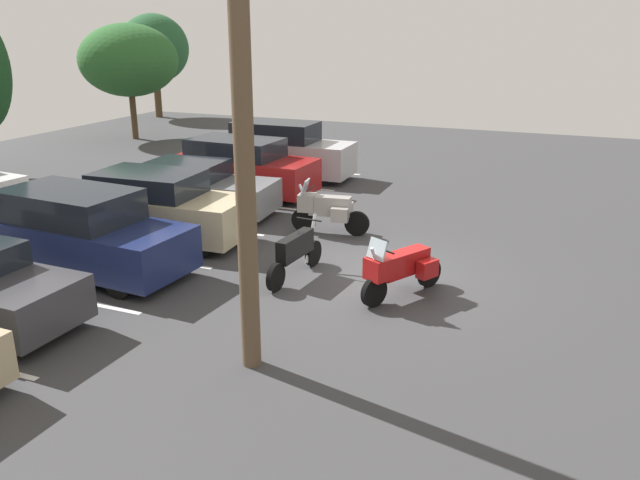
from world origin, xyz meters
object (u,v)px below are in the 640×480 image
car_champagne (160,207)px  car_red (242,167)px  utility_pole (243,134)px  motorcycle_second (327,209)px  car_silver (284,151)px  motorcycle_touring (400,268)px  motorcycle_third (296,252)px  car_navy (83,232)px  car_grey (197,189)px

car_champagne → car_red: car_red is taller
car_red → utility_pole: utility_pole is taller
motorcycle_second → car_silver: (5.62, 3.91, 0.30)m
motorcycle_touring → car_red: bearing=48.5°
utility_pole → motorcycle_third: bearing=13.5°
car_navy → utility_pole: bearing=-113.1°
car_navy → car_grey: 4.96m
motorcycle_third → car_champagne: bearing=76.2°
motorcycle_second → motorcycle_third: 3.23m
motorcycle_second → car_champagne: size_ratio=0.48×
motorcycle_third → motorcycle_second: bearing=9.5°
motorcycle_third → car_navy: (-1.43, 4.56, 0.32)m
motorcycle_touring → motorcycle_third: size_ratio=0.89×
utility_pole → car_navy: bearing=66.9°
motorcycle_touring → car_silver: (9.00, 6.85, 0.33)m
utility_pole → motorcycle_touring: bearing=-22.9°
car_navy → car_red: size_ratio=1.03×
car_red → motorcycle_second: bearing=-124.9°
utility_pole → motorcycle_second: bearing=11.7°
motorcycle_third → car_champagne: car_champagne is taller
car_silver → motorcycle_third: bearing=-153.3°
car_navy → car_champagne: 2.49m
motorcycle_touring → motorcycle_third: bearing=85.4°
motorcycle_second → motorcycle_third: bearing=-170.5°
motorcycle_touring → utility_pole: size_ratio=0.27×
motorcycle_third → car_silver: car_silver is taller
motorcycle_third → car_champagne: size_ratio=0.52×
motorcycle_touring → car_champagne: size_ratio=0.46×
car_navy → motorcycle_third: bearing=-72.6°
motorcycle_third → car_navy: size_ratio=0.46×
car_red → car_silver: (2.72, -0.25, 0.08)m
car_silver → car_grey: bearing=176.4°
motorcycle_second → car_grey: (0.34, 4.24, 0.08)m
car_navy → utility_pole: size_ratio=0.67×
motorcycle_touring → motorcycle_second: motorcycle_second is taller
motorcycle_second → car_grey: bearing=85.5°
motorcycle_touring → car_red: size_ratio=0.42×
motorcycle_second → car_red: 5.07m
car_silver → motorcycle_second: bearing=-145.2°
car_silver → utility_pole: (-12.56, -5.34, 2.82)m
car_grey → car_silver: 5.30m
car_red → car_silver: size_ratio=1.00×
car_navy → utility_pole: (-2.33, -5.46, 2.88)m
car_navy → car_grey: (4.95, 0.21, -0.16)m
motorcycle_second → car_silver: 6.85m
car_red → car_silver: 2.73m
car_grey → car_red: 2.57m
car_red → utility_pole: bearing=-150.4°
utility_pole → car_red: bearing=29.6°
car_grey → car_silver: size_ratio=0.96×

